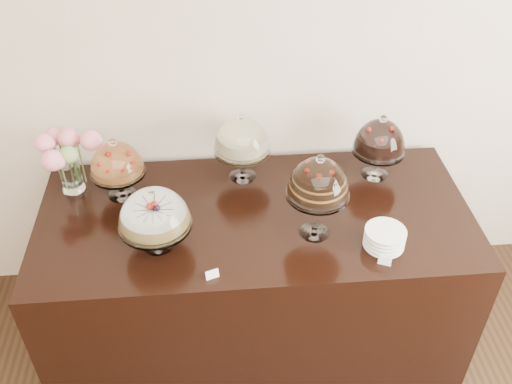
{
  "coord_description": "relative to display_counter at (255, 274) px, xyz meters",
  "views": [
    {
      "loc": [
        -0.47,
        0.28,
        2.8
      ],
      "look_at": [
        -0.28,
        2.4,
        1.08
      ],
      "focal_mm": 40.0,
      "sensor_mm": 36.0,
      "label": 1
    }
  ],
  "objects": [
    {
      "name": "price_card_right",
      "position": [
        0.56,
        -0.4,
        0.47
      ],
      "size": [
        0.06,
        0.04,
        0.04
      ],
      "primitive_type": "cube",
      "rotation": [
        -0.21,
        0.0,
        -0.41
      ],
      "color": "white",
      "rests_on": "display_counter"
    },
    {
      "name": "flower_vase",
      "position": [
        -0.94,
        0.28,
        0.68
      ],
      "size": [
        0.32,
        0.3,
        0.36
      ],
      "color": "white",
      "rests_on": "display_counter"
    },
    {
      "name": "display_counter",
      "position": [
        0.0,
        0.0,
        0.0
      ],
      "size": [
        2.2,
        1.0,
        0.9
      ],
      "primitive_type": "cube",
      "color": "black",
      "rests_on": "ground"
    },
    {
      "name": "cake_stand_choco_layer",
      "position": [
        0.28,
        -0.16,
        0.76
      ],
      "size": [
        0.3,
        0.3,
        0.46
      ],
      "color": "white",
      "rests_on": "display_counter"
    },
    {
      "name": "cake_stand_fruit_tart",
      "position": [
        -0.69,
        0.22,
        0.66
      ],
      "size": [
        0.28,
        0.28,
        0.35
      ],
      "color": "white",
      "rests_on": "display_counter"
    },
    {
      "name": "plate_stack",
      "position": [
        0.59,
        -0.28,
        0.5
      ],
      "size": [
        0.19,
        0.19,
        0.09
      ],
      "color": "white",
      "rests_on": "display_counter"
    },
    {
      "name": "cake_stand_sugar_sponge",
      "position": [
        -0.48,
        -0.19,
        0.66
      ],
      "size": [
        0.34,
        0.34,
        0.35
      ],
      "color": "white",
      "rests_on": "display_counter"
    },
    {
      "name": "cake_stand_dark_choco",
      "position": [
        0.68,
        0.27,
        0.68
      ],
      "size": [
        0.28,
        0.28,
        0.38
      ],
      "color": "white",
      "rests_on": "display_counter"
    },
    {
      "name": "price_card_left",
      "position": [
        -0.23,
        -0.42,
        0.47
      ],
      "size": [
        0.06,
        0.03,
        0.04
      ],
      "primitive_type": "cube",
      "rotation": [
        -0.21,
        0.0,
        0.32
      ],
      "color": "white",
      "rests_on": "display_counter"
    },
    {
      "name": "wall_back",
      "position": [
        0.28,
        0.55,
        1.05
      ],
      "size": [
        5.0,
        0.04,
        3.0
      ],
      "primitive_type": "cube",
      "color": "beige",
      "rests_on": "ground"
    },
    {
      "name": "cake_stand_cheesecake",
      "position": [
        -0.04,
        0.32,
        0.7
      ],
      "size": [
        0.3,
        0.3,
        0.4
      ],
      "color": "white",
      "rests_on": "display_counter"
    }
  ]
}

